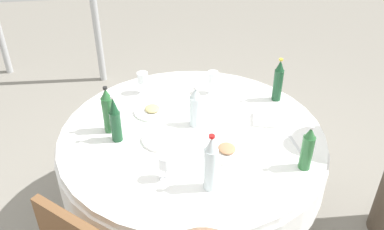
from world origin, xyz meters
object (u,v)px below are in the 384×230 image
at_px(bottle_clear_north, 195,108).
at_px(bottle_dark_green_west, 115,120).
at_px(bottle_green_rear, 108,111).
at_px(bottle_clear_near, 211,164).
at_px(wine_glass_west, 143,79).
at_px(bottle_green_east, 307,149).
at_px(plate_far, 227,151).
at_px(wine_glass_rear, 213,78).
at_px(dining_table, 192,152).
at_px(plate_right, 163,139).
at_px(wine_glass_front, 165,163).
at_px(plate_mid, 152,110).
at_px(bottle_dark_green_front, 278,81).

xyz_separation_m(bottle_clear_north, bottle_dark_green_west, (-0.08, 0.44, 0.01)).
bearing_deg(bottle_green_rear, bottle_clear_near, -138.56).
bearing_deg(bottle_clear_north, wine_glass_west, 34.01).
xyz_separation_m(bottle_green_east, bottle_dark_green_west, (0.37, 0.93, 0.01)).
relative_size(bottle_clear_near, plate_far, 1.34).
distance_m(bottle_clear_north, bottle_green_rear, 0.49).
bearing_deg(wine_glass_rear, bottle_dark_green_west, 124.85).
bearing_deg(bottle_green_east, dining_table, 52.93).
relative_size(bottle_dark_green_west, plate_right, 1.21).
xyz_separation_m(bottle_clear_near, bottle_green_east, (0.07, -0.49, -0.02)).
xyz_separation_m(bottle_green_rear, wine_glass_rear, (0.33, -0.65, -0.02)).
relative_size(dining_table, bottle_clear_north, 6.03).
relative_size(bottle_green_east, bottle_dark_green_west, 0.91).
bearing_deg(wine_glass_west, wine_glass_rear, -98.73).
relative_size(bottle_green_rear, wine_glass_west, 1.94).
relative_size(dining_table, wine_glass_front, 11.16).
height_order(dining_table, plate_mid, plate_mid).
bearing_deg(bottle_green_east, wine_glass_front, 88.32).
distance_m(bottle_clear_near, wine_glass_rear, 0.89).
relative_size(bottle_green_east, bottle_dark_green_front, 0.89).
bearing_deg(bottle_clear_near, wine_glass_rear, -11.53).
distance_m(wine_glass_rear, plate_far, 0.63).
relative_size(dining_table, wine_glass_rear, 9.94).
relative_size(bottle_green_rear, bottle_dark_green_west, 1.01).
relative_size(bottle_clear_north, bottle_dark_green_front, 0.88).
distance_m(plate_right, plate_mid, 0.29).
bearing_deg(wine_glass_front, bottle_green_east, -91.68).
relative_size(dining_table, bottle_dark_green_west, 5.46).
distance_m(wine_glass_front, plate_right, 0.32).
height_order(dining_table, bottle_dark_green_west, bottle_dark_green_west).
bearing_deg(dining_table, plate_far, -144.05).
relative_size(dining_table, wine_glass_west, 10.47).
bearing_deg(wine_glass_rear, plate_right, 141.92).
bearing_deg(bottle_clear_near, bottle_green_rear, 41.44).
bearing_deg(bottle_green_east, plate_right, 64.16).
xyz_separation_m(wine_glass_rear, plate_mid, (-0.18, 0.40, -0.10)).
relative_size(dining_table, plate_mid, 6.83).
distance_m(wine_glass_west, plate_mid, 0.26).
bearing_deg(wine_glass_front, plate_right, -2.52).
distance_m(bottle_clear_north, wine_glass_rear, 0.38).
bearing_deg(dining_table, plate_mid, 41.54).
distance_m(wine_glass_front, plate_mid, 0.61).
bearing_deg(plate_far, bottle_dark_green_front, -41.60).
bearing_deg(dining_table, plate_right, 108.36).
xyz_separation_m(bottle_clear_near, plate_right, (0.40, 0.19, -0.13)).
bearing_deg(dining_table, bottle_dark_green_front, -65.13).
bearing_deg(wine_glass_west, plate_mid, -170.29).
bearing_deg(plate_mid, plate_right, -172.50).
bearing_deg(plate_mid, bottle_dark_green_front, -87.50).
relative_size(bottle_clear_near, bottle_clear_north, 1.21).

